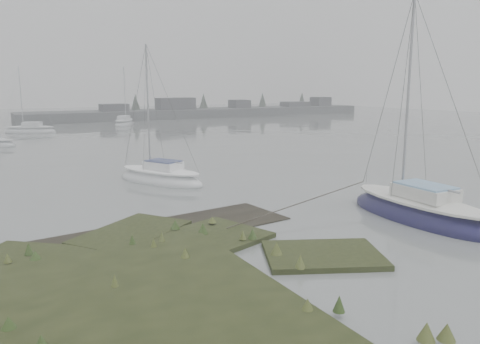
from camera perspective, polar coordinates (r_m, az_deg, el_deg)
name	(u,v)px	position (r m, az deg, el deg)	size (l,w,h in m)	color
ground	(92,147)	(42.31, -17.65, 2.91)	(160.00, 160.00, 0.00)	slate
far_shoreline	(211,112)	(81.21, -3.57, 7.36)	(60.00, 8.00, 4.15)	#4C4F51
sailboat_main	(418,212)	(19.80, 20.85, -4.58)	(2.38, 6.71, 9.38)	#15133C
sailboat_white	(160,178)	(25.86, -9.67, -0.73)	(4.31, 5.85, 7.97)	silver
sailboat_far_b	(124,123)	(64.85, -13.91, 5.78)	(4.72, 6.04, 8.32)	#A0A3A8
sailboat_far_c	(30,131)	(57.72, -24.18, 4.62)	(5.86, 4.10, 7.92)	#B5B9BF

